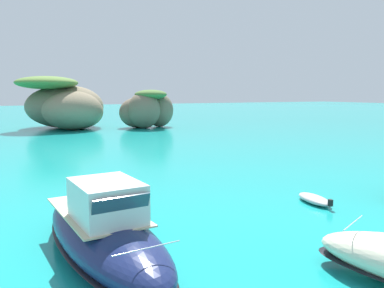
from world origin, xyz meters
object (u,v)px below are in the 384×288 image
(islet_small, at_px, (146,110))
(dinghy_tender, at_px, (314,199))
(islet_large, at_px, (69,107))
(motorboat_navy, at_px, (104,232))

(islet_small, bearing_deg, dinghy_tender, -99.42)
(islet_large, xyz_separation_m, islet_small, (12.55, -5.29, -0.58))
(islet_small, bearing_deg, islet_large, 157.15)
(islet_large, xyz_separation_m, dinghy_tender, (4.39, -54.47, -3.59))
(islet_small, relative_size, motorboat_navy, 1.06)
(islet_large, bearing_deg, islet_small, -22.85)
(islet_large, xyz_separation_m, motorboat_navy, (-8.03, -56.22, -2.79))
(islet_large, relative_size, motorboat_navy, 1.85)
(motorboat_navy, height_order, dinghy_tender, motorboat_navy)
(motorboat_navy, relative_size, dinghy_tender, 3.68)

